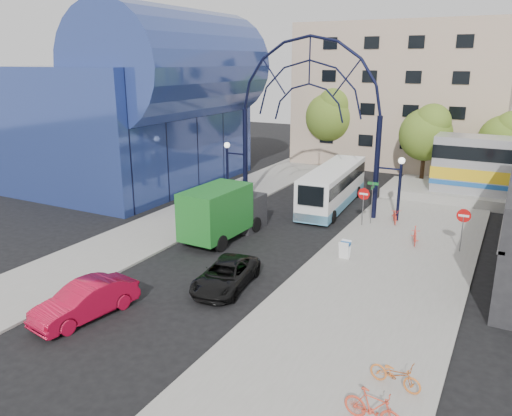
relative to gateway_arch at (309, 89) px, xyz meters
The scene contains 21 objects.
ground 16.41m from the gateway_arch, 90.00° to the right, with size 120.00×120.00×0.00m, color black.
sidewalk_east 15.37m from the gateway_arch, 51.34° to the right, with size 8.00×56.00×0.12m, color gray.
plaza_west 13.36m from the gateway_arch, 129.09° to the right, with size 5.00×50.00×0.12m, color gray.
gateway_arch is the anchor object (origin of this frame).
stop_sign 8.37m from the gateway_arch, 22.63° to the right, with size 0.80×0.07×2.50m.
do_not_enter_sign 13.43m from the gateway_arch, 19.99° to the right, with size 0.76×0.07×2.48m.
street_name_sign 8.38m from the gateway_arch, 15.07° to the right, with size 0.70×0.70×2.80m.
sandwich_board 12.52m from the gateway_arch, 55.09° to the right, with size 0.55×0.61×0.99m.
transit_hall 15.45m from the gateway_arch, behind, with size 16.50×18.00×14.50m.
apartment_block 21.12m from the gateway_arch, 84.55° to the left, with size 20.00×12.10×14.00m.
tree_north_a 13.98m from the gateway_arch, 62.83° to the left, with size 4.48×4.48×7.00m.
tree_north_b 16.72m from the gateway_arch, 103.68° to the left, with size 5.12×5.12×8.00m.
tree_north_c 18.95m from the gateway_arch, 48.96° to the left, with size 4.16×4.16×6.50m.
city_bus 7.37m from the gateway_arch, 49.16° to the left, with size 3.08×10.79×2.93m.
green_truck 10.72m from the gateway_arch, 104.61° to the right, with size 2.74×6.62×3.30m.
black_suv 16.12m from the gateway_arch, 83.13° to the right, with size 2.11×4.58×1.27m, color black.
red_sedan 20.77m from the gateway_arch, 96.12° to the right, with size 1.60×4.58×1.51m, color #AE0A29.
bike_near_a 10.31m from the gateway_arch, ahead, with size 0.65×1.85×0.97m, color #EF422F.
bike_near_b 12.30m from the gateway_arch, 25.02° to the right, with size 0.47×1.67×1.01m, color #FF4133.
bike_far_a 22.31m from the gateway_arch, 59.45° to the right, with size 0.61×1.76×0.93m, color orange.
bike_far_b 23.90m from the gateway_arch, 62.52° to the right, with size 0.52×1.84×1.11m, color #CE4129.
Camera 1 is at (13.15, -18.50, 10.41)m, focal length 35.00 mm.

